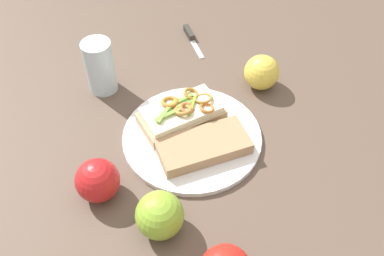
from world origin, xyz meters
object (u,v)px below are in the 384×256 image
sandwich (182,114)px  bread_slice_side (203,146)px  plate (192,137)px  apple_3 (98,180)px  apple_0 (160,215)px  apple_2 (262,72)px  drinking_glass (100,67)px  knife (191,36)px

sandwich → bread_slice_side: (0.03, 0.08, -0.01)m
plate → apple_3: (0.20, -0.04, 0.03)m
plate → apple_3: bearing=-12.5°
plate → apple_0: apple_0 is taller
apple_2 → drinking_glass: 0.34m
apple_0 → drinking_glass: (-0.17, -0.32, 0.02)m
plate → drinking_glass: (0.01, -0.24, 0.05)m
apple_3 → bread_slice_side: bearing=155.3°
apple_2 → bread_slice_side: bearing=5.8°
apple_0 → drinking_glass: size_ratio=0.66×
bread_slice_side → apple_0: size_ratio=2.14×
plate → apple_3: size_ratio=3.53×
drinking_glass → apple_0: bearing=62.0°
drinking_glass → apple_2: bearing=130.7°
drinking_glass → knife: drinking_glass is taller
apple_0 → apple_2: apple_0 is taller
sandwich → apple_0: 0.23m
knife → plate: bearing=-18.3°
sandwich → apple_2: apple_2 is taller
apple_2 → apple_0: bearing=9.5°
sandwich → apple_3: apple_3 is taller
sandwich → apple_3: size_ratio=2.38×
plate → apple_0: bearing=24.6°
knife → sandwich: bearing=-22.3°
bread_slice_side → apple_3: (0.18, -0.08, 0.01)m
drinking_glass → apple_3: bearing=46.2°
apple_2 → drinking_glass: drinking_glass is taller
sandwich → apple_2: size_ratio=2.41×
apple_0 → knife: (-0.43, -0.29, -0.03)m
bread_slice_side → knife: 0.36m
apple_2 → drinking_glass: bearing=-49.3°
plate → knife: size_ratio=2.42×
plate → apple_2: 0.21m
knife → apple_3: bearing=-38.0°
plate → bread_slice_side: bread_slice_side is taller
apple_0 → apple_2: (-0.39, -0.07, -0.00)m
bread_slice_side → apple_2: 0.23m
bread_slice_side → apple_3: size_ratio=2.21×
apple_0 → apple_3: size_ratio=1.03×
apple_0 → knife: size_ratio=0.71×
sandwich → apple_0: bearing=-126.7°
plate → apple_3: 0.20m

